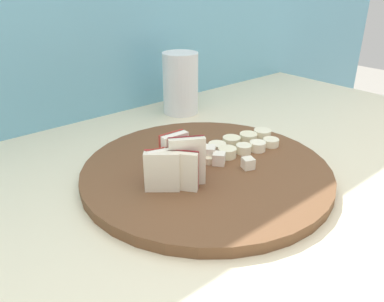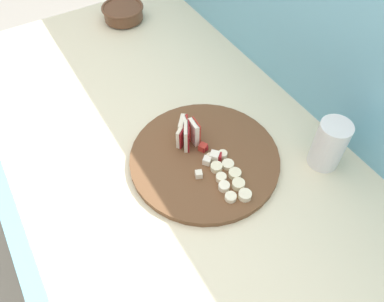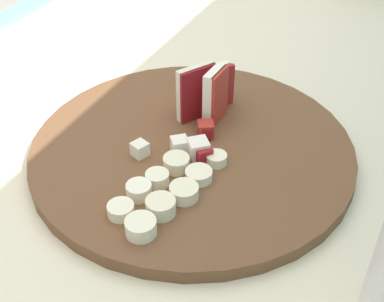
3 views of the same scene
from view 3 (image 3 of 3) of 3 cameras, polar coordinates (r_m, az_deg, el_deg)
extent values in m
cylinder|color=brown|center=(0.58, 0.01, 0.21)|extent=(0.36, 0.36, 0.02)
cube|color=maroon|center=(0.62, 0.42, 6.51)|extent=(0.03, 0.03, 0.05)
cube|color=beige|center=(0.62, 0.29, 6.79)|extent=(0.03, 0.04, 0.05)
cube|color=#A32323|center=(0.63, 2.77, 7.07)|extent=(0.04, 0.03, 0.05)
cube|color=beige|center=(0.63, 2.44, 7.40)|extent=(0.04, 0.04, 0.05)
cube|color=maroon|center=(0.60, 0.69, 6.38)|extent=(0.04, 0.03, 0.07)
cube|color=beige|center=(0.60, 0.37, 6.62)|extent=(0.05, 0.03, 0.07)
cube|color=#B22D23|center=(0.62, 2.99, 6.82)|extent=(0.04, 0.02, 0.05)
cube|color=white|center=(0.62, 2.60, 6.99)|extent=(0.05, 0.02, 0.05)
cube|color=#B22D23|center=(0.60, 3.06, 6.06)|extent=(0.04, 0.01, 0.07)
cube|color=white|center=(0.60, 2.46, 6.22)|extent=(0.04, 0.01, 0.07)
cube|color=maroon|center=(0.55, 1.18, -0.36)|extent=(0.02, 0.02, 0.02)
cube|color=#EFE5CC|center=(0.56, -5.84, 0.21)|extent=(0.02, 0.02, 0.02)
cube|color=maroon|center=(0.58, 1.57, 2.20)|extent=(0.02, 0.02, 0.02)
cube|color=white|center=(0.56, -1.40, 0.61)|extent=(0.03, 0.03, 0.02)
cube|color=#B22D23|center=(0.58, 1.54, 2.42)|extent=(0.02, 0.02, 0.02)
cube|color=white|center=(0.55, 0.71, 0.24)|extent=(0.03, 0.03, 0.02)
cylinder|color=beige|center=(0.56, 0.29, 0.32)|extent=(0.02, 0.02, 0.01)
cylinder|color=beige|center=(0.54, -1.76, -1.35)|extent=(0.03, 0.03, 0.01)
cylinder|color=#F4EAC6|center=(0.52, -3.90, -3.09)|extent=(0.02, 0.02, 0.01)
cylinder|color=white|center=(0.51, -5.95, -4.39)|extent=(0.03, 0.03, 0.01)
cylinder|color=#F4EAC6|center=(0.49, -7.95, -6.53)|extent=(0.03, 0.03, 0.01)
cylinder|color=#F4EAC6|center=(0.55, 2.74, -0.88)|extent=(0.02, 0.02, 0.01)
cylinder|color=#F4EAC6|center=(0.52, 0.75, -2.70)|extent=(0.03, 0.03, 0.01)
cylinder|color=beige|center=(0.50, -0.91, -4.60)|extent=(0.03, 0.03, 0.01)
cylinder|color=beige|center=(0.49, -3.51, -6.21)|extent=(0.03, 0.03, 0.02)
cylinder|color=#F4EAC6|center=(0.47, -5.73, -8.44)|extent=(0.03, 0.03, 0.02)
camera|label=1|loc=(0.94, -13.49, 31.58)|focal=35.29mm
camera|label=2|loc=(0.63, -100.68, 38.66)|focal=35.11mm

